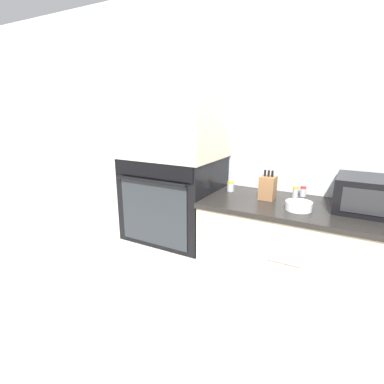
# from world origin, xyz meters

# --- Properties ---
(ground_plane) EXTENTS (12.00, 12.00, 0.00)m
(ground_plane) POSITION_xyz_m (0.00, 0.00, 0.00)
(ground_plane) COLOR beige
(wall_back) EXTENTS (8.00, 0.05, 2.50)m
(wall_back) POSITION_xyz_m (0.00, 0.63, 1.25)
(wall_back) COLOR silver
(wall_back) RESTS_ON ground_plane
(oven_cabinet_base) EXTENTS (0.75, 0.60, 0.49)m
(oven_cabinet_base) POSITION_xyz_m (-0.37, 0.30, 0.24)
(oven_cabinet_base) COLOR beige
(oven_cabinet_base) RESTS_ON ground_plane
(wall_oven) EXTENTS (0.73, 0.64, 0.68)m
(wall_oven) POSITION_xyz_m (-0.37, 0.30, 0.83)
(wall_oven) COLOR black
(wall_oven) RESTS_ON oven_cabinet_base
(oven_cabinet_upper) EXTENTS (0.75, 0.60, 0.89)m
(oven_cabinet_upper) POSITION_xyz_m (-0.37, 0.30, 1.61)
(oven_cabinet_upper) COLOR beige
(oven_cabinet_upper) RESTS_ON wall_oven
(counter_unit) EXTENTS (1.27, 0.63, 0.92)m
(counter_unit) POSITION_xyz_m (0.62, 0.30, 0.46)
(counter_unit) COLOR beige
(counter_unit) RESTS_ON ground_plane
(microwave) EXTENTS (0.37, 0.37, 0.22)m
(microwave) POSITION_xyz_m (1.02, 0.38, 1.03)
(microwave) COLOR black
(microwave) RESTS_ON counter_unit
(knife_block) EXTENTS (0.10, 0.12, 0.21)m
(knife_block) POSITION_xyz_m (0.40, 0.34, 1.00)
(knife_block) COLOR olive
(knife_block) RESTS_ON counter_unit
(bowl) EXTENTS (0.17, 0.17, 0.05)m
(bowl) POSITION_xyz_m (0.64, 0.20, 0.95)
(bowl) COLOR white
(bowl) RESTS_ON counter_unit
(condiment_jar_near) EXTENTS (0.05, 0.05, 0.08)m
(condiment_jar_near) POSITION_xyz_m (0.09, 0.40, 0.96)
(condiment_jar_near) COLOR silver
(condiment_jar_near) RESTS_ON counter_unit
(condiment_jar_mid) EXTENTS (0.05, 0.05, 0.08)m
(condiment_jar_mid) POSITION_xyz_m (0.61, 0.54, 0.96)
(condiment_jar_mid) COLOR silver
(condiment_jar_mid) RESTS_ON counter_unit
(condiment_jar_far) EXTENTS (0.04, 0.04, 0.08)m
(condiment_jar_far) POSITION_xyz_m (0.56, 0.49, 0.96)
(condiment_jar_far) COLOR silver
(condiment_jar_far) RESTS_ON counter_unit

